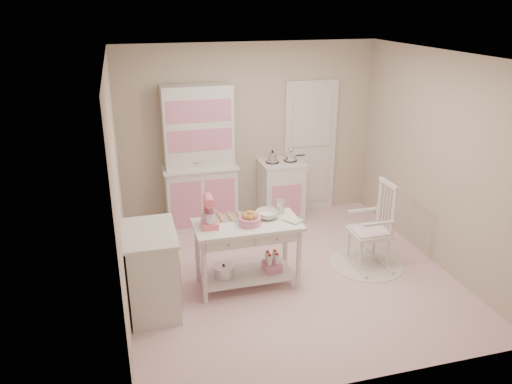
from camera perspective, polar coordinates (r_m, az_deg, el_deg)
room_shell at (r=5.54m, az=4.15°, el=5.47°), size 3.84×3.84×2.62m
door at (r=7.72m, az=6.19°, el=5.09°), size 0.82×0.05×2.04m
hutch at (r=7.09m, az=-6.48°, el=3.77°), size 1.06×0.50×2.08m
stove at (r=7.49m, az=2.86°, el=0.16°), size 0.62×0.57×0.92m
base_cabinet at (r=5.45m, az=-11.76°, el=-8.80°), size 0.54×0.84×0.92m
lace_rug at (r=6.55m, az=12.50°, el=-8.01°), size 0.92×0.92×0.01m
rocking_chair at (r=6.30m, az=12.89°, el=-3.68°), size 0.48×0.72×1.10m
work_table at (r=5.78m, az=-1.00°, el=-7.18°), size 1.20×0.60×0.80m
stand_mixer at (r=5.47m, az=-5.36°, el=-2.33°), size 0.22×0.29×0.34m
cookie_tray at (r=5.72m, az=-2.92°, el=-2.93°), size 0.34×0.24×0.02m
bread_basket at (r=5.54m, az=-0.70°, el=-3.34°), size 0.25×0.25×0.09m
mixing_bowl at (r=5.71m, az=1.31°, el=-2.58°), size 0.27×0.27×0.08m
metal_pitcher at (r=5.81m, az=2.79°, el=-1.70°), size 0.10×0.10×0.17m
recipe_book at (r=5.61m, az=3.75°, el=-3.47°), size 0.24×0.25×0.02m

